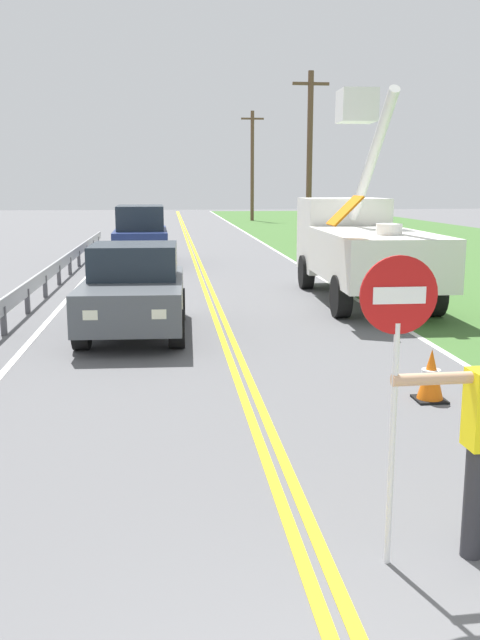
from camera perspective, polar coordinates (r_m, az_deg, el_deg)
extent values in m
cube|color=yellow|center=(22.18, -3.40, 3.80)|extent=(0.11, 110.00, 0.01)
cube|color=yellow|center=(22.19, -2.93, 3.81)|extent=(0.11, 110.00, 0.01)
cube|color=silver|center=(22.64, 5.99, 3.91)|extent=(0.12, 110.00, 0.01)
cube|color=silver|center=(22.30, -12.46, 3.60)|extent=(0.12, 110.00, 0.01)
cylinder|color=#2D2D33|center=(5.69, 18.77, -14.11)|extent=(0.16, 0.16, 0.88)
cylinder|color=tan|center=(5.19, 15.59, -4.71)|extent=(0.60, 0.11, 0.09)
cylinder|color=silver|center=(5.24, 12.45, -10.21)|extent=(0.04, 0.04, 1.85)
cylinder|color=#B71414|center=(4.95, 12.99, 2.02)|extent=(0.56, 0.03, 0.56)
cube|color=white|center=(4.94, 13.06, 1.99)|extent=(0.38, 0.01, 0.12)
cube|color=white|center=(16.14, 11.19, 5.19)|extent=(2.40, 4.65, 1.10)
cube|color=white|center=(19.44, 8.46, 6.99)|extent=(2.25, 2.15, 2.00)
cube|color=#1E2833|center=(20.43, 7.83, 8.04)|extent=(1.98, 0.10, 0.90)
cylinder|color=silver|center=(15.20, 12.22, 7.34)|extent=(0.56, 0.56, 0.24)
cylinder|color=silver|center=(16.71, 10.84, 12.88)|extent=(0.32, 3.33, 2.94)
cube|color=white|center=(18.34, 9.64, 17.06)|extent=(0.92, 0.92, 0.80)
cube|color=orange|center=(14.03, 8.66, 8.93)|extent=(0.61, 0.81, 0.59)
cylinder|color=black|center=(19.14, 5.50, 3.98)|extent=(0.34, 0.93, 0.92)
cylinder|color=black|center=(19.60, 11.45, 3.98)|extent=(0.34, 0.93, 0.92)
cylinder|color=black|center=(14.98, 8.35, 1.95)|extent=(0.34, 0.93, 0.92)
cylinder|color=black|center=(15.57, 15.76, 1.99)|extent=(0.34, 0.93, 0.92)
cube|color=#4C5156|center=(13.31, -8.74, 1.85)|extent=(1.95, 4.15, 0.72)
cube|color=#1E2833|center=(13.47, -8.74, 4.87)|extent=(1.67, 1.77, 0.64)
cube|color=#EAEACC|center=(11.27, -6.71, 0.49)|extent=(0.24, 0.07, 0.16)
cube|color=#EAEACC|center=(11.38, -12.27, 0.41)|extent=(0.24, 0.07, 0.16)
cylinder|color=black|center=(12.09, -5.26, -0.74)|extent=(0.30, 0.69, 0.68)
cylinder|color=black|center=(12.23, -12.96, -0.84)|extent=(0.30, 0.69, 0.68)
cylinder|color=black|center=(14.59, -5.11, 1.30)|extent=(0.30, 0.69, 0.68)
cylinder|color=black|center=(14.70, -11.52, 1.20)|extent=(0.30, 0.69, 0.68)
cube|color=navy|center=(25.20, -8.18, 6.40)|extent=(1.93, 4.63, 0.92)
cube|color=#1E2833|center=(25.15, -8.24, 8.39)|extent=(1.67, 2.88, 0.84)
cube|color=#EAEACC|center=(22.92, -6.90, 6.10)|extent=(0.24, 0.06, 0.16)
cube|color=#EAEACC|center=(22.95, -9.67, 6.03)|extent=(0.24, 0.06, 0.16)
cylinder|color=black|center=(23.82, -6.23, 5.07)|extent=(0.29, 0.69, 0.68)
cylinder|color=black|center=(23.86, -10.19, 4.97)|extent=(0.29, 0.69, 0.68)
cylinder|color=black|center=(26.66, -6.33, 5.70)|extent=(0.29, 0.69, 0.68)
cylinder|color=black|center=(26.69, -9.87, 5.61)|extent=(0.29, 0.69, 0.68)
cylinder|color=brown|center=(35.13, 5.77, 13.17)|extent=(0.28, 0.28, 8.24)
cube|color=brown|center=(35.43, 5.88, 18.86)|extent=(1.80, 0.14, 0.14)
cylinder|color=brown|center=(56.42, 1.02, 12.58)|extent=(0.28, 0.28, 8.58)
cube|color=brown|center=(56.63, 1.03, 16.31)|extent=(1.80, 0.14, 0.14)
cone|color=orange|center=(9.45, 15.51, -4.40)|extent=(0.36, 0.36, 0.70)
cylinder|color=white|center=(9.44, 15.52, -4.19)|extent=(0.25, 0.25, 0.08)
cube|color=black|center=(9.54, 15.41, -6.34)|extent=(0.40, 0.40, 0.03)
cube|color=#9EA0A3|center=(17.10, -16.50, 3.04)|extent=(0.06, 32.00, 0.32)
cube|color=#4C4C51|center=(13.83, -18.97, -0.08)|extent=(0.10, 0.10, 0.55)
cube|color=#4C4C51|center=(16.03, -17.17, 1.49)|extent=(0.10, 0.10, 0.55)
cube|color=#4C4C51|center=(18.25, -15.81, 2.68)|extent=(0.10, 0.10, 0.55)
cube|color=#4C4C51|center=(20.49, -14.75, 3.61)|extent=(0.10, 0.10, 0.55)
cube|color=#4C4C51|center=(22.73, -13.89, 4.36)|extent=(0.10, 0.10, 0.55)
cube|color=#4C4C51|center=(24.98, -13.18, 4.97)|extent=(0.10, 0.10, 0.55)
cube|color=#4C4C51|center=(27.24, -12.59, 5.48)|extent=(0.10, 0.10, 0.55)
cube|color=#4C4C51|center=(29.51, -12.09, 5.91)|extent=(0.10, 0.10, 0.55)
cube|color=#4C4C51|center=(31.77, -11.66, 6.28)|extent=(0.10, 0.10, 0.55)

